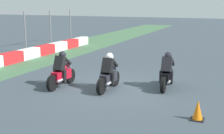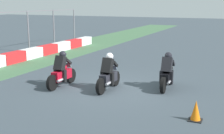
# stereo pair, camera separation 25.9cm
# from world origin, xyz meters

# --- Properties ---
(ground_plane) EXTENTS (120.00, 120.00, 0.00)m
(ground_plane) POSITION_xyz_m (0.00, 0.00, 0.00)
(ground_plane) COLOR #3A454E
(rider_lane_a) EXTENTS (2.04, 0.55, 1.51)m
(rider_lane_a) POSITION_xyz_m (0.87, -2.06, 0.62)
(rider_lane_a) COLOR black
(rider_lane_a) RESTS_ON ground_plane
(rider_lane_b) EXTENTS (2.04, 0.54, 1.51)m
(rider_lane_b) POSITION_xyz_m (-0.28, 0.05, 0.62)
(rider_lane_b) COLOR black
(rider_lane_b) RESTS_ON ground_plane
(rider_lane_c) EXTENTS (2.04, 0.54, 1.51)m
(rider_lane_c) POSITION_xyz_m (-0.61, 2.07, 0.62)
(rider_lane_c) COLOR black
(rider_lane_c) RESTS_ON ground_plane
(traffic_cone) EXTENTS (0.40, 0.40, 0.62)m
(traffic_cone) POSITION_xyz_m (-2.25, -3.74, 0.29)
(traffic_cone) COLOR black
(traffic_cone) RESTS_ON ground_plane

